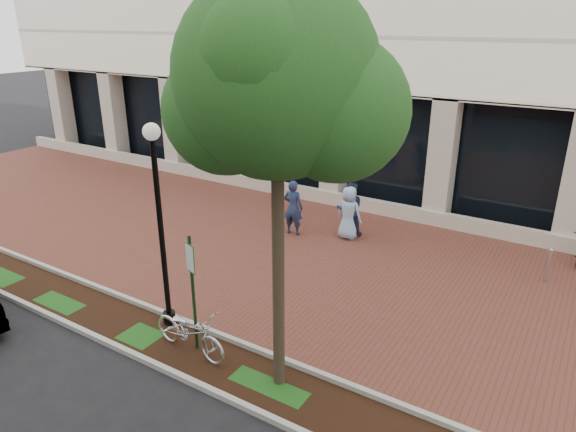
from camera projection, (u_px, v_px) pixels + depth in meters
The scene contains 13 objects.
ground at pixel (316, 260), 14.90m from camera, with size 120.00×120.00×0.00m, color black.
brick_plaza at pixel (316, 260), 14.90m from camera, with size 40.00×9.00×0.01m, color brown.
planting_strip at pixel (195, 354), 10.74m from camera, with size 40.00×1.50×0.01m, color black.
curb_plaza_side at pixel (217, 334), 11.32m from camera, with size 40.00×0.12×0.12m, color #B1B2A8.
curb_street_side at pixel (169, 371), 10.13m from camera, with size 40.00×0.12×0.12m, color #B1B2A8.
parking_sign at pixel (192, 280), 10.33m from camera, with size 0.34×0.07×2.62m.
lamppost at pixel (160, 218), 10.89m from camera, with size 0.36×0.36×4.64m.
street_tree at pixel (281, 90), 7.93m from camera, with size 3.87×3.22×7.36m.
locked_bicycle at pixel (190, 332), 10.62m from camera, with size 0.68×1.95×1.02m, color silver.
pedestrian_left at pixel (293, 208), 16.42m from camera, with size 0.66×0.43×1.81m, color navy.
pedestrian_mid at pixel (350, 209), 16.32m from camera, with size 0.86×0.67×1.78m, color #1E284D.
pedestrian_right at pixel (349, 213), 16.10m from camera, with size 0.84×0.55×1.72m, color #9AC0E6.
bollard at pixel (548, 265), 13.49m from camera, with size 0.12×0.12×1.00m.
Camera 1 is at (6.41, -11.83, 6.58)m, focal length 32.00 mm.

